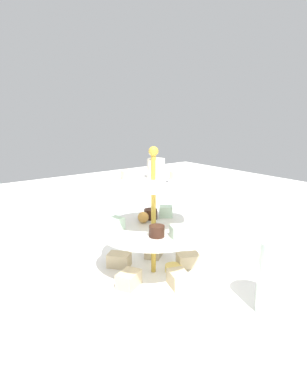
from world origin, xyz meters
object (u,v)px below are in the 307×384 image
Objects in this scene: water_glass_tall_right at (277,278)px; water_glass_short_left at (127,225)px; butter_knife_right at (255,247)px; teacup_with_saucer at (176,226)px; tiered_serving_stand at (154,240)px; butter_knife_left at (68,370)px.

water_glass_short_left is at bearing 89.89° from water_glass_tall_right.
teacup_with_saucer is at bearing 34.58° from butter_knife_right.
teacup_with_saucer is at bearing -30.66° from water_glass_short_left.
tiered_serving_stand is 0.31m from butter_knife_left.
teacup_with_saucer is 0.53× the size of butter_knife_left.
butter_knife_right is at bearing -52.14° from water_glass_short_left.
butter_knife_right is (0.56, 0.11, 0.00)m from butter_knife_left.
water_glass_short_left is 0.52m from butter_knife_left.
water_glass_short_left is 0.35m from butter_knife_right.
butter_knife_left is 1.00× the size of butter_knife_right.
butter_knife_left is at bearing -132.10° from water_glass_short_left.
water_glass_tall_right is at bearing 142.99° from butter_knife_right.
water_glass_short_left is 0.14m from teacup_with_saucer.
water_glass_tall_right is at bearing -90.11° from water_glass_short_left.
butter_knife_right is at bearing -7.08° from tiered_serving_stand.
water_glass_tall_right is at bearing -106.63° from teacup_with_saucer.
butter_knife_right is (0.30, -0.04, -0.08)m from tiered_serving_stand.
tiered_serving_stand is 0.31m from butter_knife_right.
water_glass_tall_right reaches higher than butter_knife_left.
water_glass_short_left reaches higher than teacup_with_saucer.
tiered_serving_stand is 0.26m from water_glass_short_left.
water_glass_short_left is at bearing 115.93° from butter_knife_left.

